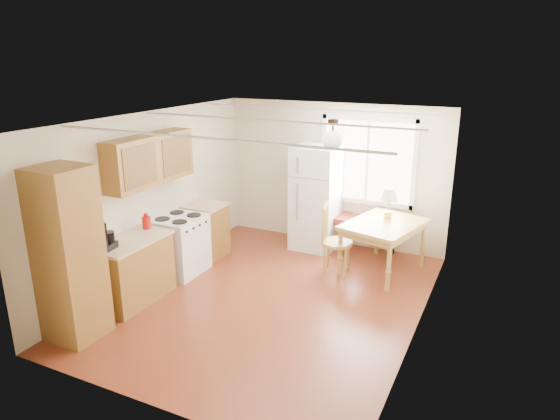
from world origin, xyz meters
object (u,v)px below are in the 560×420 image
Objects in this scene: bench at (360,222)px; dining_table at (384,229)px; refrigerator at (316,198)px; chair at (331,234)px.

dining_table reaches higher than bench.
refrigerator reaches higher than chair.
chair reaches higher than bench.
refrigerator is 1.11m from chair.
dining_table is at bearing 16.90° from chair.
bench is at bearing 146.99° from dining_table.
refrigerator is at bearing 172.77° from dining_table.
refrigerator reaches higher than dining_table.
dining_table is at bearing -40.38° from bench.
refrigerator is at bearing 113.59° from chair.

